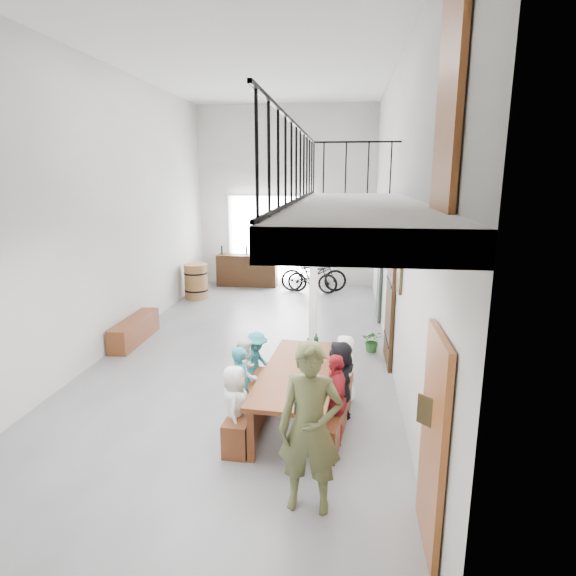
# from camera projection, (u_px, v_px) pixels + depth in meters

# --- Properties ---
(floor) EXTENTS (12.00, 12.00, 0.00)m
(floor) POSITION_uv_depth(u_px,v_px,m) (250.00, 350.00, 9.68)
(floor) COLOR slate
(floor) RESTS_ON ground
(room_walls) EXTENTS (12.00, 12.00, 12.00)m
(room_walls) POSITION_uv_depth(u_px,v_px,m) (246.00, 168.00, 8.86)
(room_walls) COLOR white
(room_walls) RESTS_ON ground
(gateway_portal) EXTENTS (2.80, 0.08, 2.80)m
(gateway_portal) POSITION_uv_depth(u_px,v_px,m) (273.00, 241.00, 15.14)
(gateway_portal) COLOR white
(gateway_portal) RESTS_ON ground
(right_wall_decor) EXTENTS (0.07, 8.28, 5.07)m
(right_wall_decor) POSITION_uv_depth(u_px,v_px,m) (401.00, 292.00, 7.16)
(right_wall_decor) COLOR #974F26
(right_wall_decor) RESTS_ON ground
(balcony) EXTENTS (1.52, 5.62, 4.00)m
(balcony) POSITION_uv_depth(u_px,v_px,m) (356.00, 216.00, 5.75)
(balcony) COLOR white
(balcony) RESTS_ON ground
(tasting_table) EXTENTS (1.17, 2.51, 0.79)m
(tasting_table) POSITION_uv_depth(u_px,v_px,m) (299.00, 376.00, 6.69)
(tasting_table) COLOR brown
(tasting_table) RESTS_ON ground
(bench_inner) EXTENTS (0.42, 1.97, 0.45)m
(bench_inner) POSITION_uv_depth(u_px,v_px,m) (252.00, 408.00, 6.80)
(bench_inner) COLOR brown
(bench_inner) RESTS_ON ground
(bench_wall) EXTENTS (0.48, 1.91, 0.43)m
(bench_wall) POSITION_uv_depth(u_px,v_px,m) (337.00, 412.00, 6.69)
(bench_wall) COLOR brown
(bench_wall) RESTS_ON ground
(tableware) EXTENTS (0.31, 1.33, 0.35)m
(tableware) POSITION_uv_depth(u_px,v_px,m) (310.00, 360.00, 6.67)
(tableware) COLOR black
(tableware) RESTS_ON tasting_table
(side_bench) EXTENTS (0.40, 1.77, 0.50)m
(side_bench) POSITION_uv_depth(u_px,v_px,m) (135.00, 330.00, 10.12)
(side_bench) COLOR brown
(side_bench) RESTS_ON ground
(oak_barrel) EXTENTS (0.67, 0.67, 0.98)m
(oak_barrel) POSITION_uv_depth(u_px,v_px,m) (196.00, 281.00, 13.64)
(oak_barrel) COLOR brown
(oak_barrel) RESTS_ON ground
(serving_counter) EXTENTS (1.88, 0.52, 0.99)m
(serving_counter) POSITION_uv_depth(u_px,v_px,m) (247.00, 270.00, 15.16)
(serving_counter) COLOR #341C0D
(serving_counter) RESTS_ON ground
(counter_bottles) EXTENTS (1.64, 0.10, 0.28)m
(counter_bottles) POSITION_uv_depth(u_px,v_px,m) (247.00, 251.00, 14.99)
(counter_bottles) COLOR black
(counter_bottles) RESTS_ON serving_counter
(guest_left_a) EXTENTS (0.40, 0.57, 1.11)m
(guest_left_a) POSITION_uv_depth(u_px,v_px,m) (235.00, 407.00, 6.14)
(guest_left_a) COLOR white
(guest_left_a) RESTS_ON ground
(guest_left_b) EXTENTS (0.43, 0.50, 1.17)m
(guest_left_b) POSITION_uv_depth(u_px,v_px,m) (242.00, 386.00, 6.65)
(guest_left_b) COLOR teal
(guest_left_b) RESTS_ON ground
(guest_left_c) EXTENTS (0.48, 0.59, 1.11)m
(guest_left_c) POSITION_uv_depth(u_px,v_px,m) (246.00, 374.00, 7.15)
(guest_left_c) COLOR white
(guest_left_c) RESTS_ON ground
(guest_left_d) EXTENTS (0.56, 0.75, 1.04)m
(guest_left_d) POSITION_uv_depth(u_px,v_px,m) (256.00, 363.00, 7.63)
(guest_left_d) COLOR teal
(guest_left_d) RESTS_ON ground
(guest_right_a) EXTENTS (0.45, 0.77, 1.23)m
(guest_right_a) POSITION_uv_depth(u_px,v_px,m) (335.00, 399.00, 6.22)
(guest_right_a) COLOR #A41C24
(guest_right_a) RESTS_ON ground
(guest_right_b) EXTENTS (0.80, 1.17, 1.22)m
(guest_right_b) POSITION_uv_depth(u_px,v_px,m) (340.00, 382.00, 6.73)
(guest_right_b) COLOR black
(guest_right_b) RESTS_ON ground
(guest_right_c) EXTENTS (0.40, 0.56, 1.07)m
(guest_right_c) POSITION_uv_depth(u_px,v_px,m) (345.00, 369.00, 7.38)
(guest_right_c) COLOR white
(guest_right_c) RESTS_ON ground
(host_standing) EXTENTS (0.69, 0.48, 1.83)m
(host_standing) POSITION_uv_depth(u_px,v_px,m) (310.00, 428.00, 4.91)
(host_standing) COLOR brown
(host_standing) RESTS_ON ground
(potted_plant) EXTENTS (0.46, 0.41, 0.45)m
(potted_plant) POSITION_uv_depth(u_px,v_px,m) (373.00, 341.00, 9.54)
(potted_plant) COLOR #1E5221
(potted_plant) RESTS_ON ground
(bicycle_near) EXTENTS (2.01, 0.85, 1.03)m
(bicycle_near) POSITION_uv_depth(u_px,v_px,m) (314.00, 274.00, 14.46)
(bicycle_near) COLOR black
(bicycle_near) RESTS_ON ground
(bicycle_far) EXTENTS (1.58, 0.69, 0.92)m
(bicycle_far) POSITION_uv_depth(u_px,v_px,m) (312.00, 278.00, 14.28)
(bicycle_far) COLOR black
(bicycle_far) RESTS_ON ground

